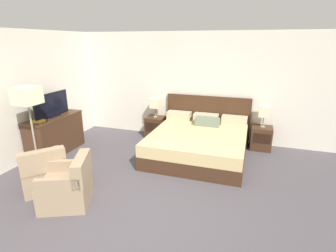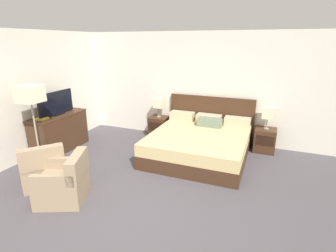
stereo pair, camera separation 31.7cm
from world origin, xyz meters
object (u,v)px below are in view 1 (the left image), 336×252
(bed, at_px, (199,142))
(nightstand_right, at_px, (261,138))
(dresser, at_px, (55,134))
(book_red_cover, at_px, (38,121))
(nightstand_left, at_px, (155,127))
(armchair_by_window, at_px, (43,172))
(table_lamp_left, at_px, (155,103))
(floor_lamp, at_px, (27,100))
(tv, at_px, (52,105))
(armchair_companion, at_px, (68,186))
(table_lamp_right, at_px, (264,111))

(bed, bearing_deg, nightstand_right, 30.52)
(dresser, relative_size, book_red_cover, 5.86)
(nightstand_left, distance_m, nightstand_right, 2.60)
(bed, bearing_deg, armchair_by_window, -135.51)
(bed, relative_size, dresser, 1.58)
(nightstand_left, xyz_separation_m, table_lamp_left, (0.00, 0.00, 0.63))
(dresser, bearing_deg, nightstand_right, 20.61)
(bed, bearing_deg, book_red_cover, -157.14)
(floor_lamp, bearing_deg, nightstand_left, 60.17)
(armchair_by_window, xyz_separation_m, floor_lamp, (-0.53, 0.43, 1.11))
(dresser, distance_m, tv, 0.65)
(bed, xyz_separation_m, table_lamp_left, (-1.30, 0.77, 0.60))
(nightstand_left, relative_size, armchair_companion, 0.59)
(nightstand_left, distance_m, dresser, 2.39)
(nightstand_right, xyz_separation_m, armchair_companion, (-2.81, -3.17, 0.02))
(nightstand_left, bearing_deg, bed, -30.49)
(armchair_companion, bearing_deg, nightstand_left, 86.24)
(book_red_cover, xyz_separation_m, armchair_companion, (1.54, -1.12, -0.57))
(bed, height_order, table_lamp_left, bed)
(bed, distance_m, nightstand_right, 1.51)
(bed, relative_size, table_lamp_right, 4.31)
(table_lamp_right, xyz_separation_m, book_red_cover, (-4.34, -2.05, -0.04))
(dresser, height_order, book_red_cover, book_red_cover)
(nightstand_right, height_order, book_red_cover, book_red_cover)
(nightstand_left, distance_m, table_lamp_right, 2.67)
(table_lamp_left, xyz_separation_m, armchair_companion, (-0.21, -3.17, -0.61))
(bed, distance_m, tv, 3.25)
(nightstand_right, distance_m, table_lamp_left, 2.67)
(tv, bearing_deg, nightstand_right, 20.57)
(book_red_cover, bearing_deg, armchair_by_window, -46.25)
(nightstand_right, relative_size, armchair_companion, 0.59)
(nightstand_left, height_order, armchair_companion, armchair_companion)
(table_lamp_left, xyz_separation_m, tv, (-1.74, -1.63, 0.18))
(nightstand_left, bearing_deg, armchair_companion, -93.76)
(bed, relative_size, table_lamp_left, 4.31)
(book_red_cover, xyz_separation_m, armchair_by_window, (0.84, -0.88, -0.57))
(book_red_cover, distance_m, armchair_companion, 1.99)
(armchair_companion, height_order, floor_lamp, floor_lamp)
(nightstand_right, relative_size, dresser, 0.40)
(nightstand_right, relative_size, table_lamp_left, 1.08)
(armchair_companion, bearing_deg, book_red_cover, 143.86)
(book_red_cover, bearing_deg, table_lamp_left, 49.60)
(nightstand_left, xyz_separation_m, armchair_companion, (-0.21, -3.17, 0.02))
(table_lamp_right, bearing_deg, bed, -149.43)
(nightstand_right, xyz_separation_m, table_lamp_right, (0.00, 0.00, 0.63))
(table_lamp_right, xyz_separation_m, armchair_by_window, (-3.50, -2.93, -0.61))
(nightstand_right, distance_m, table_lamp_right, 0.63)
(table_lamp_left, distance_m, armchair_by_window, 3.13)
(bed, relative_size, armchair_by_window, 2.21)
(table_lamp_left, height_order, floor_lamp, floor_lamp)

